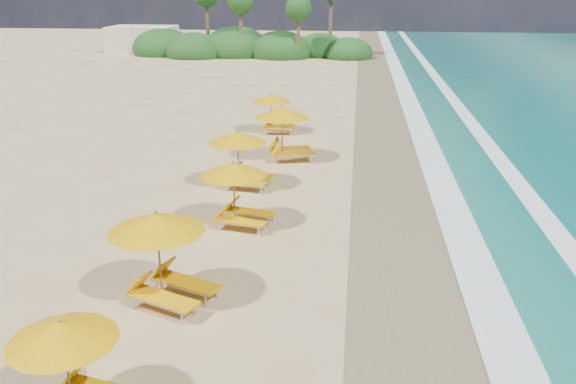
{
  "coord_description": "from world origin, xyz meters",
  "views": [
    {
      "loc": [
        2.05,
        -17.55,
        7.51
      ],
      "look_at": [
        0.0,
        0.0,
        1.2
      ],
      "focal_mm": 36.88,
      "sensor_mm": 36.0,
      "label": 1
    }
  ],
  "objects": [
    {
      "name": "ground",
      "position": [
        0.0,
        0.0,
        0.0
      ],
      "size": [
        160.0,
        160.0,
        0.0
      ],
      "primitive_type": "plane",
      "color": "#D0B67A",
      "rests_on": "ground"
    },
    {
      "name": "wet_sand",
      "position": [
        4.0,
        0.0,
        0.01
      ],
      "size": [
        4.0,
        160.0,
        0.01
      ],
      "primitive_type": "cube",
      "color": "olive",
      "rests_on": "ground"
    },
    {
      "name": "surf_foam",
      "position": [
        6.7,
        0.0,
        0.03
      ],
      "size": [
        4.0,
        160.0,
        0.01
      ],
      "color": "white",
      "rests_on": "ground"
    },
    {
      "name": "station_1",
      "position": [
        -2.76,
        -9.21,
        1.12
      ],
      "size": [
        2.44,
        2.35,
        2.0
      ],
      "rotation": [
        0.0,
        0.0,
        -0.22
      ],
      "color": "olive",
      "rests_on": "ground"
    },
    {
      "name": "station_2",
      "position": [
        -2.41,
        -5.04,
        1.34
      ],
      "size": [
        3.09,
        3.05,
        2.39
      ],
      "rotation": [
        0.0,
        0.0,
        -0.38
      ],
      "color": "olive",
      "rests_on": "ground"
    },
    {
      "name": "station_3",
      "position": [
        -1.58,
        -0.04,
        1.22
      ],
      "size": [
        2.64,
        2.54,
        2.17
      ],
      "rotation": [
        0.0,
        0.0,
        -0.21
      ],
      "color": "olive",
      "rests_on": "ground"
    },
    {
      "name": "station_4",
      "position": [
        -2.19,
        3.74,
        1.26
      ],
      "size": [
        2.66,
        2.54,
        2.24
      ],
      "rotation": [
        0.0,
        0.0,
        -0.16
      ],
      "color": "olive",
      "rests_on": "ground"
    },
    {
      "name": "station_5",
      "position": [
        -0.96,
        7.62,
        1.37
      ],
      "size": [
        3.05,
        2.95,
        2.44
      ],
      "rotation": [
        0.0,
        0.0,
        0.27
      ],
      "color": "olive",
      "rests_on": "ground"
    },
    {
      "name": "station_6",
      "position": [
        -2.15,
        12.49,
        1.17
      ],
      "size": [
        2.27,
        2.1,
        2.09
      ],
      "rotation": [
        0.0,
        0.0,
        0.02
      ],
      "color": "olive",
      "rests_on": "ground"
    },
    {
      "name": "treeline",
      "position": [
        -9.94,
        45.51,
        1.0
      ],
      "size": [
        25.8,
        8.8,
        9.74
      ],
      "color": "#163D14",
      "rests_on": "ground"
    },
    {
      "name": "beach_building",
      "position": [
        -22.0,
        48.0,
        1.4
      ],
      "size": [
        7.0,
        5.0,
        2.8
      ],
      "primitive_type": "cube",
      "color": "beige",
      "rests_on": "ground"
    }
  ]
}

